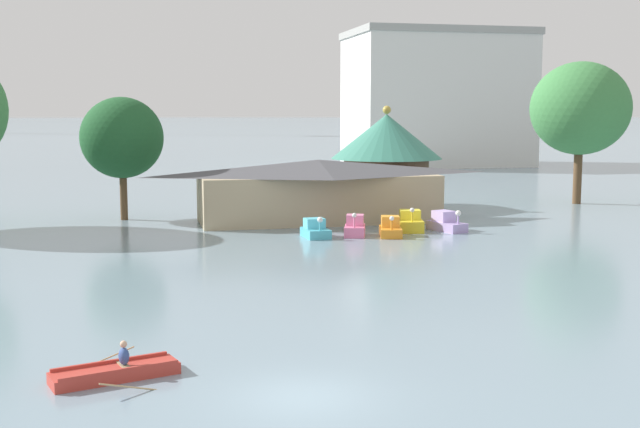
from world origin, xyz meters
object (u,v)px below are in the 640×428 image
boathouse (318,189)px  shoreline_tree_right (580,109)px  pedal_boat_cyan (315,230)px  pedal_boat_yellow (410,223)px  pedal_boat_pink (355,227)px  background_building_block (436,98)px  pedal_boat_lavender (446,223)px  rowboat_with_rower (116,372)px  green_roof_pavilion (386,155)px  shoreline_tree_mid (122,138)px  pedal_boat_orange (390,228)px

boathouse → shoreline_tree_right: (24.82, 6.13, 5.95)m
pedal_boat_cyan → pedal_boat_yellow: pedal_boat_yellow is taller
pedal_boat_pink → background_building_block: bearing=172.5°
pedal_boat_lavender → rowboat_with_rower: bearing=-57.4°
pedal_boat_pink → pedal_boat_yellow: (4.27, 1.27, 0.02)m
boathouse → background_building_block: 65.60m
green_roof_pavilion → pedal_boat_yellow: bearing=-100.4°
pedal_boat_pink → shoreline_tree_mid: 19.59m
green_roof_pavilion → shoreline_tree_mid: shoreline_tree_mid is taller
green_roof_pavilion → shoreline_tree_mid: (-21.51, -2.82, 1.68)m
pedal_boat_cyan → pedal_boat_pink: size_ratio=0.93×
pedal_boat_lavender → background_building_block: 68.73m
pedal_boat_yellow → shoreline_tree_mid: size_ratio=0.33×
shoreline_tree_mid → rowboat_with_rower: bearing=-89.8°
rowboat_with_rower → pedal_boat_yellow: (19.02, 27.25, 0.35)m
background_building_block → boathouse: bearing=-118.6°
pedal_boat_cyan → rowboat_with_rower: bearing=-29.7°
pedal_boat_pink → boathouse: size_ratio=0.14×
boathouse → shoreline_tree_right: 26.25m
pedal_boat_orange → shoreline_tree_right: size_ratio=0.23×
pedal_boat_orange → green_roof_pavilion: size_ratio=0.31×
pedal_boat_orange → background_building_block: size_ratio=0.11×
pedal_boat_cyan → pedal_boat_pink: pedal_boat_pink is taller
pedal_boat_cyan → green_roof_pavilion: 17.64m
boathouse → pedal_boat_lavender: bearing=-41.5°
background_building_block → pedal_boat_pink: bearing=-115.2°
pedal_boat_lavender → background_building_block: background_building_block is taller
pedal_boat_yellow → shoreline_tree_mid: bearing=-104.6°
rowboat_with_rower → pedal_boat_cyan: 28.54m
pedal_boat_yellow → shoreline_tree_right: size_ratio=0.24×
pedal_boat_pink → shoreline_tree_right: shoreline_tree_right is taller
pedal_boat_yellow → boathouse: boathouse is taller
pedal_boat_yellow → background_building_block: bearing=171.1°
rowboat_with_rower → pedal_boat_orange: pedal_boat_orange is taller
shoreline_tree_mid → background_building_block: background_building_block is taller
shoreline_tree_mid → shoreline_tree_right: (38.87, 1.97, 2.19)m
pedal_boat_pink → shoreline_tree_right: bearing=137.0°
pedal_boat_pink → pedal_boat_yellow: bearing=124.3°
background_building_block → pedal_boat_orange: bearing=-113.3°
green_roof_pavilion → background_building_block: size_ratio=0.36×
rowboat_with_rower → shoreline_tree_right: (38.77, 39.44, 8.12)m
boathouse → green_roof_pavilion: green_roof_pavilion is taller
pedal_boat_cyan → green_roof_pavilion: green_roof_pavilion is taller
background_building_block → pedal_boat_yellow: bearing=-112.4°
pedal_boat_pink → pedal_boat_lavender: 6.70m
pedal_boat_yellow → shoreline_tree_right: 24.48m
pedal_boat_pink → pedal_boat_yellow: 4.46m
pedal_boat_orange → pedal_boat_cyan: bearing=-82.5°
background_building_block → pedal_boat_cyan: bearing=-117.1°
shoreline_tree_mid → background_building_block: (45.22, 53.06, 3.85)m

